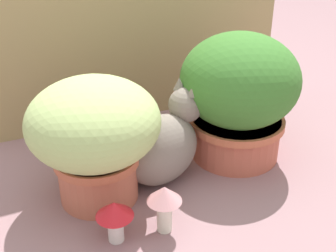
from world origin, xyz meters
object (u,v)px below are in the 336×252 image
leafy_planter (239,94)px  grass_planter (94,133)px  mushroom_ornament_pink (164,200)px  mushroom_ornament_red (115,214)px  cat (164,145)px

leafy_planter → grass_planter: bearing=-174.9°
grass_planter → mushroom_ornament_pink: size_ratio=2.64×
grass_planter → leafy_planter: (0.49, 0.04, 0.01)m
mushroom_ornament_red → leafy_planter: bearing=25.6°
leafy_planter → mushroom_ornament_red: size_ratio=3.48×
cat → mushroom_ornament_pink: size_ratio=2.77×
mushroom_ornament_pink → leafy_planter: bearing=34.5°
leafy_planter → mushroom_ornament_pink: bearing=-145.5°
cat → mushroom_ornament_pink: bearing=-113.0°
grass_planter → mushroom_ornament_red: size_ratio=3.05×
grass_planter → cat: size_ratio=0.95×
mushroom_ornament_pink → grass_planter: bearing=118.9°
cat → mushroom_ornament_red: 0.31m
cat → mushroom_ornament_pink: cat is taller
grass_planter → leafy_planter: bearing=5.1°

